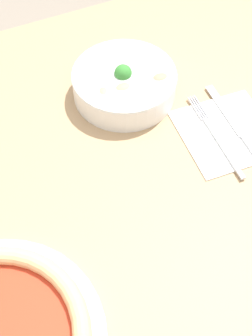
# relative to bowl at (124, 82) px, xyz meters

# --- Properties ---
(ground_plane) EXTENTS (8.00, 8.00, 0.00)m
(ground_plane) POSITION_rel_bowl_xyz_m (-0.15, -0.17, -0.79)
(ground_plane) COLOR gray
(dining_table) EXTENTS (1.15, 0.90, 0.76)m
(dining_table) POSITION_rel_bowl_xyz_m (-0.15, -0.17, -0.14)
(dining_table) COLOR tan
(dining_table) RESTS_ON ground_plane
(bowl) EXTENTS (0.19, 0.19, 0.07)m
(bowl) POSITION_rel_bowl_xyz_m (0.00, 0.00, 0.00)
(bowl) COLOR white
(bowl) RESTS_ON dining_table
(napkin) EXTENTS (0.17, 0.17, 0.00)m
(napkin) POSITION_rel_bowl_xyz_m (0.13, -0.16, -0.03)
(napkin) COLOR white
(napkin) RESTS_ON dining_table
(fork) EXTENTS (0.02, 0.20, 0.00)m
(fork) POSITION_rel_bowl_xyz_m (0.10, -0.16, -0.03)
(fork) COLOR silver
(fork) RESTS_ON napkin
(knife) EXTENTS (0.02, 0.22, 0.01)m
(knife) POSITION_rel_bowl_xyz_m (0.15, -0.17, -0.03)
(knife) COLOR silver
(knife) RESTS_ON napkin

